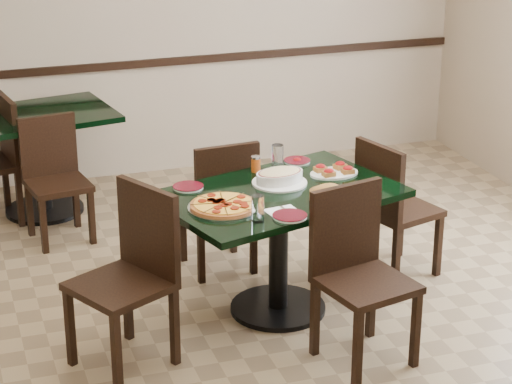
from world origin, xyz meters
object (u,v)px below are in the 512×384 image
object	(u,v)px
back_chair_near	(54,172)
bruschetta_platter	(334,171)
chair_far	(222,200)
chair_left	(133,267)
back_table	(40,143)
bread_basket	(326,192)
pepperoni_pizza	(224,206)
lasagna_casserole	(280,176)
chair_near	(357,265)
chair_right	(390,203)
main_table	(279,221)

from	to	relation	value
back_chair_near	bruschetta_platter	world-z (taller)	back_chair_near
chair_far	chair_left	distance (m)	1.15
back_table	bread_basket	bearing A→B (deg)	-68.84
back_chair_near	pepperoni_pizza	size ratio (longest dim) A/B	2.14
lasagna_casserole	back_chair_near	bearing A→B (deg)	118.45
back_table	chair_near	bearing A→B (deg)	-72.63
chair_far	pepperoni_pizza	xyz separation A→B (m)	(-0.21, -0.75, 0.28)
chair_left	lasagna_casserole	size ratio (longest dim) A/B	3.02
chair_right	bread_basket	xyz separation A→B (m)	(-0.61, -0.42, 0.29)
chair_near	lasagna_casserole	size ratio (longest dim) A/B	2.95
back_table	back_chair_near	bearing A→B (deg)	-95.73
back_chair_near	bruschetta_platter	bearing A→B (deg)	-52.01
back_table	bread_basket	world-z (taller)	bread_basket
chair_right	bruschetta_platter	distance (m)	0.50
chair_right	lasagna_casserole	world-z (taller)	chair_right
chair_near	chair_right	bearing A→B (deg)	41.11
main_table	bread_basket	size ratio (longest dim) A/B	6.84
back_table	chair_near	size ratio (longest dim) A/B	1.23
chair_far	chair_right	bearing A→B (deg)	154.75
back_table	lasagna_casserole	xyz separation A→B (m)	(1.15, -1.87, 0.27)
chair_near	chair_left	world-z (taller)	chair_left
main_table	chair_left	bearing A→B (deg)	-179.31
chair_far	back_chair_near	xyz separation A→B (m)	(-0.91, 0.91, -0.03)
back_table	bruschetta_platter	xyz separation A→B (m)	(1.51, -1.83, 0.25)
lasagna_casserole	bread_basket	distance (m)	0.35
chair_far	chair_right	world-z (taller)	chair_right
main_table	chair_left	xyz separation A→B (m)	(-0.90, -0.27, -0.03)
chair_far	lasagna_casserole	world-z (taller)	chair_far
pepperoni_pizza	chair_left	bearing A→B (deg)	-166.73
back_table	chair_far	size ratio (longest dim) A/B	1.31
chair_left	bruschetta_platter	distance (m)	1.39
lasagna_casserole	bread_basket	size ratio (longest dim) A/B	1.46
back_chair_near	chair_near	bearing A→B (deg)	-67.76
chair_left	back_chair_near	size ratio (longest dim) A/B	1.15
chair_far	chair_left	bearing A→B (deg)	45.60
chair_near	bread_basket	size ratio (longest dim) A/B	4.31
chair_far	lasagna_casserole	bearing A→B (deg)	108.74
chair_left	bread_basket	size ratio (longest dim) A/B	4.41
chair_far	bread_basket	world-z (taller)	chair_far
chair_near	chair_right	world-z (taller)	chair_near
bruschetta_platter	bread_basket	bearing A→B (deg)	-120.72
chair_far	back_chair_near	bearing A→B (deg)	-49.20
bread_basket	chair_right	bearing A→B (deg)	24.93
chair_far	back_chair_near	world-z (taller)	chair_far
pepperoni_pizza	bruschetta_platter	xyz separation A→B (m)	(0.77, 0.31, 0.01)
chair_left	lasagna_casserole	world-z (taller)	chair_left
pepperoni_pizza	back_table	bearing A→B (deg)	109.10
chair_left	back_chair_near	world-z (taller)	chair_left
main_table	back_chair_near	bearing A→B (deg)	109.17
main_table	pepperoni_pizza	world-z (taller)	pepperoni_pizza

